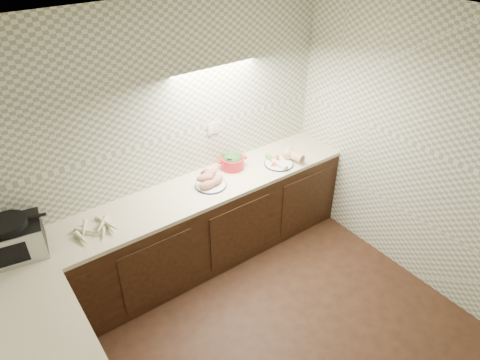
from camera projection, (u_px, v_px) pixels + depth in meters
room at (296, 215)px, 2.57m from camera, size 3.60×3.60×2.60m
counter at (162, 321)px, 3.35m from camera, size 3.60×3.60×0.90m
toaster_oven at (12, 239)px, 3.25m from camera, size 0.50×0.41×0.32m
parsnip_pile at (96, 227)px, 3.55m from camera, size 0.31×0.32×0.08m
sweet_potato_plate at (210, 181)px, 4.10m from camera, size 0.31×0.31×0.14m
onion_bowl at (207, 174)px, 4.22m from camera, size 0.14×0.14×0.11m
dutch_oven at (232, 161)px, 4.36m from camera, size 0.31×0.31×0.17m
veg_plate at (283, 158)px, 4.47m from camera, size 0.37×0.32×0.14m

